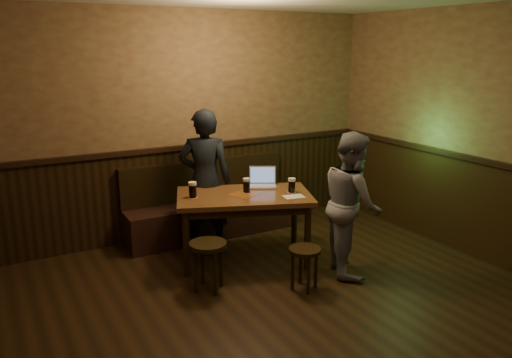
{
  "coord_description": "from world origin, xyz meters",
  "views": [
    {
      "loc": [
        -2.34,
        -2.83,
        2.33
      ],
      "look_at": [
        0.2,
        1.71,
        0.96
      ],
      "focal_mm": 35.0,
      "sensor_mm": 36.0,
      "label": 1
    }
  ],
  "objects_px": {
    "pub_table": "(244,203)",
    "pint_mid": "(247,185)",
    "pint_right": "(292,185)",
    "laptop": "(263,181)",
    "bench": "(210,211)",
    "stool_right": "(305,256)",
    "stool_left": "(208,252)",
    "person_suit": "(205,180)",
    "pint_left": "(193,190)",
    "person_grey": "(352,203)"
  },
  "relations": [
    {
      "from": "bench",
      "to": "pub_table",
      "type": "height_order",
      "value": "bench"
    },
    {
      "from": "bench",
      "to": "pint_mid",
      "type": "xyz_separation_m",
      "value": [
        0.06,
        -0.89,
        0.55
      ]
    },
    {
      "from": "pint_mid",
      "to": "pint_right",
      "type": "height_order",
      "value": "same"
    },
    {
      "from": "pint_left",
      "to": "person_grey",
      "type": "bearing_deg",
      "value": -33.43
    },
    {
      "from": "stool_left",
      "to": "person_suit",
      "type": "xyz_separation_m",
      "value": [
        0.42,
        1.02,
        0.44
      ]
    },
    {
      "from": "stool_left",
      "to": "pint_mid",
      "type": "bearing_deg",
      "value": 35.75
    },
    {
      "from": "pint_mid",
      "to": "person_suit",
      "type": "relative_size",
      "value": 0.1
    },
    {
      "from": "person_grey",
      "to": "pint_left",
      "type": "bearing_deg",
      "value": 80.52
    },
    {
      "from": "stool_right",
      "to": "laptop",
      "type": "relative_size",
      "value": 1.1
    },
    {
      "from": "pint_left",
      "to": "person_suit",
      "type": "height_order",
      "value": "person_suit"
    },
    {
      "from": "pint_mid",
      "to": "person_grey",
      "type": "height_order",
      "value": "person_grey"
    },
    {
      "from": "pint_left",
      "to": "person_grey",
      "type": "height_order",
      "value": "person_grey"
    },
    {
      "from": "pint_left",
      "to": "pint_right",
      "type": "bearing_deg",
      "value": -18.73
    },
    {
      "from": "stool_left",
      "to": "pub_table",
      "type": "bearing_deg",
      "value": 35.51
    },
    {
      "from": "stool_right",
      "to": "laptop",
      "type": "distance_m",
      "value": 1.21
    },
    {
      "from": "stool_left",
      "to": "pint_left",
      "type": "bearing_deg",
      "value": 80.49
    },
    {
      "from": "pint_left",
      "to": "laptop",
      "type": "height_order",
      "value": "laptop"
    },
    {
      "from": "pub_table",
      "to": "pint_mid",
      "type": "distance_m",
      "value": 0.2
    },
    {
      "from": "stool_left",
      "to": "person_grey",
      "type": "xyz_separation_m",
      "value": [
        1.51,
        -0.32,
        0.36
      ]
    },
    {
      "from": "pint_mid",
      "to": "laptop",
      "type": "distance_m",
      "value": 0.33
    },
    {
      "from": "pub_table",
      "to": "stool_right",
      "type": "bearing_deg",
      "value": -56.74
    },
    {
      "from": "pub_table",
      "to": "person_suit",
      "type": "xyz_separation_m",
      "value": [
        -0.22,
        0.56,
        0.16
      ]
    },
    {
      "from": "stool_left",
      "to": "stool_right",
      "type": "height_order",
      "value": "stool_left"
    },
    {
      "from": "person_grey",
      "to": "bench",
      "type": "bearing_deg",
      "value": 50.87
    },
    {
      "from": "laptop",
      "to": "stool_left",
      "type": "bearing_deg",
      "value": -118.04
    },
    {
      "from": "pint_mid",
      "to": "pint_right",
      "type": "distance_m",
      "value": 0.5
    },
    {
      "from": "stool_left",
      "to": "person_suit",
      "type": "relative_size",
      "value": 0.3
    },
    {
      "from": "pub_table",
      "to": "person_grey",
      "type": "height_order",
      "value": "person_grey"
    },
    {
      "from": "pint_right",
      "to": "pint_left",
      "type": "bearing_deg",
      "value": 161.27
    },
    {
      "from": "pint_left",
      "to": "person_grey",
      "type": "xyz_separation_m",
      "value": [
        1.41,
        -0.93,
        -0.11
      ]
    },
    {
      "from": "laptop",
      "to": "stool_right",
      "type": "bearing_deg",
      "value": -69.4
    },
    {
      "from": "stool_right",
      "to": "pint_right",
      "type": "height_order",
      "value": "pint_right"
    },
    {
      "from": "bench",
      "to": "pint_right",
      "type": "height_order",
      "value": "bench"
    },
    {
      "from": "pint_left",
      "to": "laptop",
      "type": "xyz_separation_m",
      "value": [
        0.89,
        0.04,
        -0.03
      ]
    },
    {
      "from": "pint_right",
      "to": "laptop",
      "type": "relative_size",
      "value": 0.42
    },
    {
      "from": "stool_left",
      "to": "pint_left",
      "type": "distance_m",
      "value": 0.78
    },
    {
      "from": "laptop",
      "to": "person_grey",
      "type": "bearing_deg",
      "value": -33.23
    },
    {
      "from": "stool_right",
      "to": "person_grey",
      "type": "relative_size",
      "value": 0.29
    },
    {
      "from": "pint_right",
      "to": "person_suit",
      "type": "xyz_separation_m",
      "value": [
        -0.71,
        0.76,
        -0.02
      ]
    },
    {
      "from": "pub_table",
      "to": "laptop",
      "type": "relative_size",
      "value": 4.2
    },
    {
      "from": "stool_right",
      "to": "pint_right",
      "type": "distance_m",
      "value": 0.93
    },
    {
      "from": "pub_table",
      "to": "stool_left",
      "type": "relative_size",
      "value": 3.32
    },
    {
      "from": "person_grey",
      "to": "person_suit",
      "type": "bearing_deg",
      "value": 63.04
    },
    {
      "from": "person_grey",
      "to": "pint_mid",
      "type": "bearing_deg",
      "value": 68.72
    },
    {
      "from": "pub_table",
      "to": "stool_right",
      "type": "height_order",
      "value": "pub_table"
    },
    {
      "from": "pint_left",
      "to": "pub_table",
      "type": "bearing_deg",
      "value": -15.91
    },
    {
      "from": "pint_right",
      "to": "laptop",
      "type": "height_order",
      "value": "laptop"
    },
    {
      "from": "bench",
      "to": "pint_left",
      "type": "xyz_separation_m",
      "value": [
        -0.54,
        -0.78,
        0.55
      ]
    },
    {
      "from": "bench",
      "to": "pint_right",
      "type": "distance_m",
      "value": 1.35
    },
    {
      "from": "pub_table",
      "to": "person_grey",
      "type": "xyz_separation_m",
      "value": [
        0.87,
        -0.77,
        0.08
      ]
    }
  ]
}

